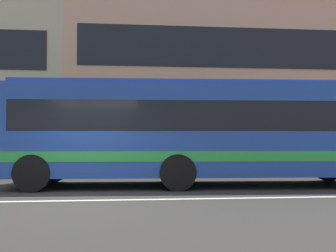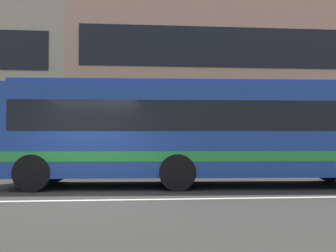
{
  "view_description": "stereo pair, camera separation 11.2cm",
  "coord_description": "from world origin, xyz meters",
  "views": [
    {
      "loc": [
        1.17,
        -8.9,
        1.41
      ],
      "look_at": [
        2.26,
        2.54,
        1.81
      ],
      "focal_mm": 40.68,
      "sensor_mm": 36.0,
      "label": 1
    },
    {
      "loc": [
        1.29,
        -8.91,
        1.41
      ],
      "look_at": [
        2.26,
        2.54,
        1.81
      ],
      "focal_mm": 40.68,
      "sensor_mm": 36.0,
      "label": 2
    }
  ],
  "objects": [
    {
      "name": "apartment_block_right",
      "position": [
        6.75,
        15.63,
        5.47
      ],
      "size": [
        18.29,
        9.33,
        10.93
      ],
      "color": "tan",
      "rests_on": "ground_plane"
    },
    {
      "name": "ground_plane",
      "position": [
        0.0,
        0.0,
        0.0
      ],
      "size": [
        160.0,
        160.0,
        0.0
      ],
      "primitive_type": "plane",
      "color": "#32312D"
    },
    {
      "name": "lane_centre_line",
      "position": [
        0.0,
        0.0,
        0.0
      ],
      "size": [
        60.0,
        0.16,
        0.01
      ],
      "primitive_type": "cube",
      "color": "silver",
      "rests_on": "ground_plane"
    },
    {
      "name": "transit_bus",
      "position": [
        3.16,
        2.53,
        1.7
      ],
      "size": [
        11.29,
        2.99,
        3.09
      ],
      "color": "#20439A",
      "rests_on": "ground_plane"
    },
    {
      "name": "hedge_row_far",
      "position": [
        -2.52,
        6.42,
        0.41
      ],
      "size": [
        18.8,
        1.1,
        0.82
      ],
      "primitive_type": "cube",
      "color": "#2E611E",
      "rests_on": "ground_plane"
    }
  ]
}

